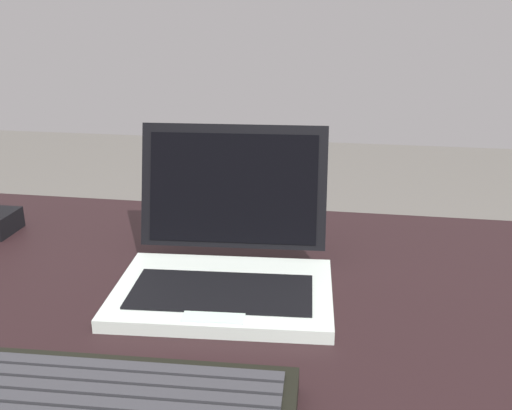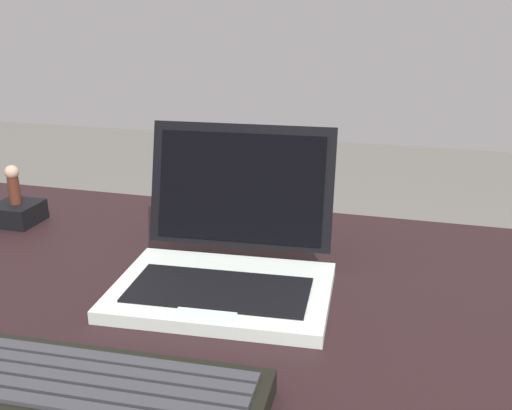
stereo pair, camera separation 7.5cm
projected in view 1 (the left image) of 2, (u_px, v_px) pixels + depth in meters
name	position (u px, v px, depth m)	size (l,w,h in m)	color
desk	(232.00, 373.00, 0.74)	(1.76, 0.84, 0.71)	black
laptop_front	(226.00, 260.00, 0.79)	(0.29, 0.26, 0.20)	silver
external_keyboard	(118.00, 403.00, 0.56)	(0.34, 0.13, 0.03)	black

